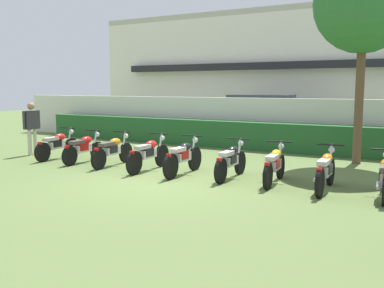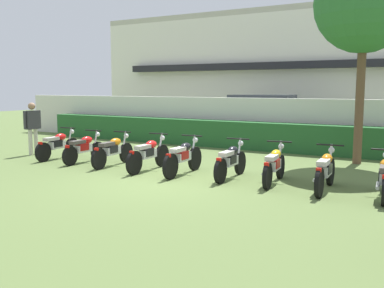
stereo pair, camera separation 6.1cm
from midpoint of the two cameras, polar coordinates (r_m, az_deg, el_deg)
ground at (r=10.49m, az=-3.80°, el=-4.95°), size 60.00×60.00×0.00m
building at (r=25.58m, az=17.49°, el=9.08°), size 25.84×6.50×6.30m
compound_wall at (r=16.56m, az=9.86°, el=2.68°), size 24.55×0.30×1.83m
hedge_row at (r=15.95m, az=8.94°, el=1.01°), size 19.64×0.70×0.99m
parked_car at (r=20.04m, az=9.48°, el=3.55°), size 4.59×2.26×1.89m
tree_near_inspector at (r=13.90m, az=21.43°, el=16.43°), size 2.79×2.79×5.97m
motorcycle_in_row_0 at (r=14.39m, az=-16.79°, el=-0.09°), size 0.60×1.87×0.95m
motorcycle_in_row_1 at (r=13.49m, az=-13.62°, el=-0.50°), size 0.60×1.78×0.94m
motorcycle_in_row_2 at (r=12.75m, az=-10.03°, el=-0.83°), size 0.60×1.89×0.95m
motorcycle_in_row_3 at (r=11.90m, az=-5.47°, el=-1.27°), size 0.60×1.97×0.97m
motorcycle_in_row_4 at (r=11.30m, az=-1.00°, el=-1.68°), size 0.60×1.95×0.98m
motorcycle_in_row_5 at (r=10.84m, az=5.16°, el=-2.16°), size 0.60×1.85×0.96m
motorcycle_in_row_6 at (r=10.42m, az=10.71°, el=-2.66°), size 0.60×1.86×0.95m
motorcycle_in_row_7 at (r=9.94m, az=16.95°, el=-3.28°), size 0.60×1.92×0.97m
inspector_person at (r=15.48m, az=-19.74°, el=2.47°), size 0.23×0.69×1.72m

